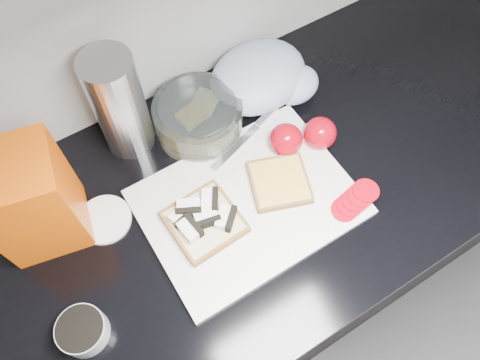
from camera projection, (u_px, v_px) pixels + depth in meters
name	position (u px, v px, depth m)	size (l,w,h in m)	color
base_cabinet	(233.00, 268.00, 1.34)	(3.50, 0.60, 0.86)	black
countertop	(231.00, 198.00, 0.94)	(3.50, 0.64, 0.04)	black
cutting_board	(248.00, 202.00, 0.91)	(0.40, 0.30, 0.01)	silver
bread_left	(203.00, 220.00, 0.87)	(0.14, 0.14, 0.04)	beige
bread_right	(279.00, 182.00, 0.91)	(0.15, 0.15, 0.02)	beige
tomato_slices	(355.00, 200.00, 0.89)	(0.11, 0.07, 0.02)	#A90313
knife	(254.00, 128.00, 0.98)	(0.20, 0.08, 0.01)	#BBBBC0
seed_tub	(82.00, 330.00, 0.78)	(0.08, 0.08, 0.04)	#A1A6A6
tub_lid	(105.00, 220.00, 0.89)	(0.10, 0.10, 0.01)	white
glass_bowl	(199.00, 118.00, 0.97)	(0.18, 0.18, 0.08)	silver
bread_bag	(31.00, 201.00, 0.79)	(0.14, 0.13, 0.22)	#D84E03
steel_canister	(119.00, 105.00, 0.88)	(0.10, 0.10, 0.24)	#B0B0B5
grocery_bag	(263.00, 78.00, 1.01)	(0.25, 0.22, 0.10)	#B0BBD8
whole_tomatoes	(303.00, 136.00, 0.95)	(0.14, 0.09, 0.07)	#A90313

